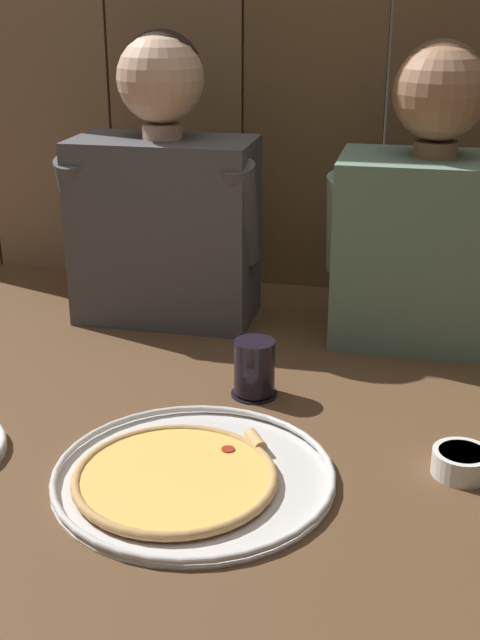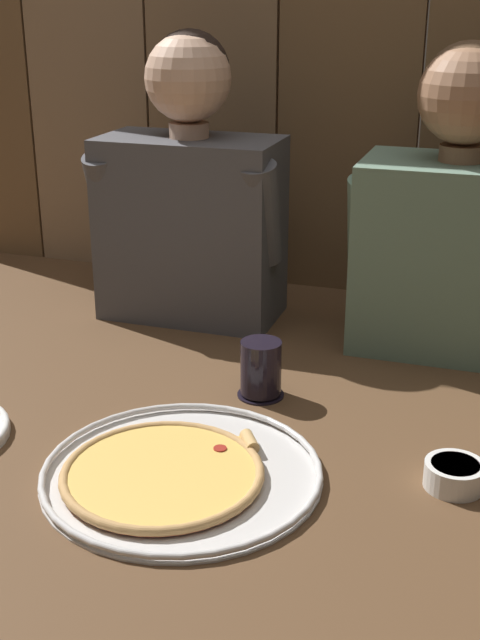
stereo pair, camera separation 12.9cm
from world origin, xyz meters
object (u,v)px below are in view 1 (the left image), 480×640
Objects in this scene: drinking_glass at (254,369)px; dipping_bowl at (462,461)px; diner_right at (430,214)px; pizza_tray at (186,475)px; diner_left at (164,195)px.

dipping_bowl is at bearing -28.62° from drinking_glass.
diner_right is at bearing 50.05° from drinking_glass.
pizza_tray is at bearing -164.79° from dipping_bowl.
diner_right is (-0.07, 0.52, 0.23)m from dipping_bowl.
dipping_bowl is at bearing -82.63° from diner_right.
diner_right is (0.53, 0.00, -0.01)m from diner_left.
pizza_tray is 0.70× the size of diner_left.
diner_left is 1.02× the size of diner_right.
dipping_bowl is 0.15× the size of diner_right.
pizza_tray is 0.40m from dipping_bowl.
dipping_bowl is (0.34, -0.19, -0.03)m from drinking_glass.
dipping_bowl reaches higher than pizza_tray.
pizza_tray is 0.74m from diner_right.
pizza_tray is 0.70m from diner_left.
dipping_bowl is 0.57m from diner_right.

